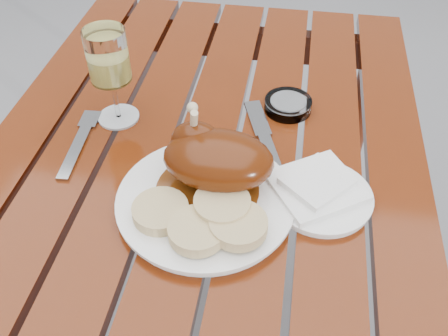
{
  "coord_description": "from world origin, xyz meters",
  "views": [
    {
      "loc": [
        0.15,
        -0.64,
        1.35
      ],
      "look_at": [
        0.05,
        -0.05,
        0.78
      ],
      "focal_mm": 40.0,
      "sensor_mm": 36.0,
      "label": 1
    }
  ],
  "objects_px": {
    "table": "(206,276)",
    "ashtray": "(288,105)",
    "side_plate": "(321,197)",
    "wine_glass": "(111,77)",
    "dinner_plate": "(206,201)"
  },
  "relations": [
    {
      "from": "table",
      "to": "wine_glass",
      "type": "relative_size",
      "value": 6.4
    },
    {
      "from": "wine_glass",
      "to": "side_plate",
      "type": "relative_size",
      "value": 1.11
    },
    {
      "from": "dinner_plate",
      "to": "table",
      "type": "bearing_deg",
      "value": 105.21
    },
    {
      "from": "wine_glass",
      "to": "table",
      "type": "bearing_deg",
      "value": -25.05
    },
    {
      "from": "table",
      "to": "ashtray",
      "type": "bearing_deg",
      "value": 48.64
    },
    {
      "from": "wine_glass",
      "to": "side_plate",
      "type": "bearing_deg",
      "value": -21.58
    },
    {
      "from": "dinner_plate",
      "to": "wine_glass",
      "type": "height_order",
      "value": "wine_glass"
    },
    {
      "from": "table",
      "to": "dinner_plate",
      "type": "height_order",
      "value": "dinner_plate"
    },
    {
      "from": "table",
      "to": "side_plate",
      "type": "xyz_separation_m",
      "value": [
        0.21,
        -0.07,
        0.38
      ]
    },
    {
      "from": "table",
      "to": "ashtray",
      "type": "relative_size",
      "value": 12.83
    },
    {
      "from": "table",
      "to": "wine_glass",
      "type": "height_order",
      "value": "wine_glass"
    },
    {
      "from": "wine_glass",
      "to": "ashtray",
      "type": "relative_size",
      "value": 2.0
    },
    {
      "from": "wine_glass",
      "to": "ashtray",
      "type": "xyz_separation_m",
      "value": [
        0.32,
        0.08,
        -0.08
      ]
    },
    {
      "from": "dinner_plate",
      "to": "side_plate",
      "type": "height_order",
      "value": "dinner_plate"
    },
    {
      "from": "side_plate",
      "to": "table",
      "type": "bearing_deg",
      "value": 161.47
    }
  ]
}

